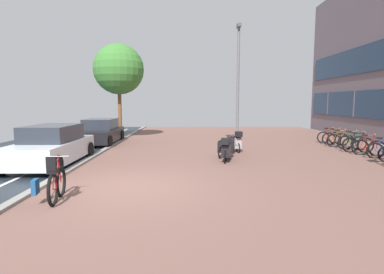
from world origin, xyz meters
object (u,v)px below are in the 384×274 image
at_px(bicycle_rack_05, 358,145).
at_px(bicycle_rack_06, 352,143).
at_px(bicycle_rack_08, 335,139).
at_px(street_tree, 119,69).
at_px(bicycle_rack_03, 384,151).
at_px(bicycle_rack_09, 329,137).
at_px(bicycle_rack_07, 340,141).
at_px(parked_car_far, 100,132).
at_px(scooter_near, 225,147).
at_px(lamp_post, 238,79).
at_px(bicycle_rack_04, 369,147).
at_px(scooter_mid, 236,142).
at_px(scooter_far, 227,150).
at_px(bicycle_foreground, 55,184).
at_px(parked_car_near, 52,146).

distance_m(bicycle_rack_05, bicycle_rack_06, 0.81).
bearing_deg(bicycle_rack_05, bicycle_rack_08, 87.56).
relative_size(bicycle_rack_06, street_tree, 0.23).
xyz_separation_m(bicycle_rack_03, bicycle_rack_05, (-0.17, 1.59, 0.02)).
height_order(bicycle_rack_09, street_tree, street_tree).
xyz_separation_m(bicycle_rack_07, parked_car_far, (-12.67, 1.53, 0.30)).
height_order(scooter_near, lamp_post, lamp_post).
xyz_separation_m(bicycle_rack_04, bicycle_rack_06, (0.14, 1.59, 0.00)).
relative_size(bicycle_rack_03, bicycle_rack_08, 1.04).
bearing_deg(parked_car_far, bicycle_rack_08, -3.29).
distance_m(bicycle_rack_03, bicycle_rack_05, 1.60).
height_order(scooter_mid, lamp_post, lamp_post).
bearing_deg(scooter_near, street_tree, 132.17).
height_order(bicycle_rack_04, bicycle_rack_07, bicycle_rack_04).
relative_size(bicycle_rack_05, bicycle_rack_09, 1.11).
bearing_deg(bicycle_rack_06, bicycle_rack_08, 92.11).
distance_m(bicycle_rack_09, lamp_post, 6.13).
height_order(scooter_far, street_tree, street_tree).
bearing_deg(bicycle_rack_03, bicycle_rack_04, 100.27).
bearing_deg(bicycle_rack_05, scooter_near, -170.73).
relative_size(bicycle_rack_05, bicycle_rack_07, 1.09).
bearing_deg(bicycle_foreground, scooter_near, 50.73).
bearing_deg(bicycle_rack_04, street_tree, 152.73).
distance_m(bicycle_rack_08, bicycle_rack_09, 0.80).
xyz_separation_m(bicycle_rack_05, parked_car_far, (-12.69, 3.12, 0.29)).
distance_m(bicycle_rack_05, street_tree, 13.83).
xyz_separation_m(bicycle_rack_05, lamp_post, (-5.08, 3.10, 3.20)).
bearing_deg(bicycle_rack_07, bicycle_rack_08, 81.38).
height_order(bicycle_rack_05, bicycle_rack_08, bicycle_rack_05).
relative_size(bicycle_rack_07, lamp_post, 0.20).
relative_size(bicycle_rack_03, street_tree, 0.22).
xyz_separation_m(scooter_near, scooter_mid, (0.65, 1.30, 0.05)).
bearing_deg(parked_car_far, bicycle_rack_03, -20.12).
relative_size(bicycle_foreground, lamp_post, 0.23).
height_order(lamp_post, street_tree, lamp_post).
height_order(bicycle_rack_03, bicycle_rack_05, bicycle_rack_05).
bearing_deg(bicycle_rack_06, bicycle_rack_03, -89.79).
xyz_separation_m(scooter_far, parked_car_far, (-6.38, 5.17, 0.19)).
relative_size(bicycle_rack_05, scooter_near, 0.90).
bearing_deg(bicycle_rack_07, bicycle_rack_04, -88.95).
relative_size(bicycle_foreground, bicycle_rack_04, 1.18).
height_order(bicycle_rack_07, lamp_post, lamp_post).
xyz_separation_m(bicycle_rack_06, parked_car_far, (-12.85, 2.33, 0.29)).
relative_size(bicycle_rack_03, parked_car_near, 0.30).
relative_size(bicycle_rack_03, lamp_post, 0.20).
bearing_deg(scooter_far, bicycle_rack_06, 23.71).
xyz_separation_m(bicycle_foreground, bicycle_rack_06, (11.09, 7.56, -0.06)).
height_order(bicycle_foreground, bicycle_rack_06, bicycle_foreground).
distance_m(bicycle_rack_04, scooter_far, 6.45).
xyz_separation_m(bicycle_rack_08, parked_car_near, (-12.95, -4.95, 0.35)).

